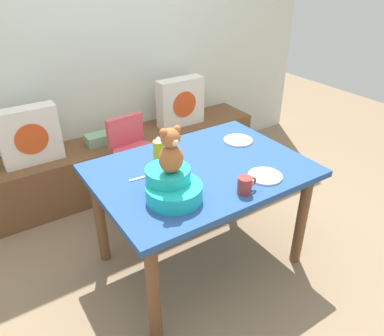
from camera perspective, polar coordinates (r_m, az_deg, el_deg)
The scene contains 15 objects.
ground_plane at distance 2.71m, azimuth 1.19°, elevation -13.64°, with size 8.00×8.00×0.00m, color #8C7256.
back_wall at distance 3.35m, azimuth -13.92°, elevation 19.31°, with size 4.40×0.10×2.60m, color silver.
window_bench at distance 3.46m, azimuth -10.19°, elevation 1.10°, with size 2.60×0.44×0.46m, color brown.
pillow_floral_left at distance 3.07m, azimuth -23.60°, elevation 4.53°, with size 0.44×0.15×0.44m.
pillow_floral_right at distance 3.50m, azimuth -1.78°, elevation 10.03°, with size 0.44×0.15×0.44m.
book_stack at distance 3.27m, azimuth -14.18°, elevation 4.26°, with size 0.20×0.14×0.09m, color #7DAE89.
dining_table at distance 2.32m, azimuth 1.36°, elevation -2.15°, with size 1.28×0.93×0.74m.
highchair at distance 2.94m, azimuth -8.73°, elevation 2.20°, with size 0.34×0.47×0.79m.
infant_seat_teal at distance 1.96m, azimuth -3.08°, elevation -2.82°, with size 0.30×0.33×0.16m.
teddy_bear at distance 1.86m, azimuth -3.24°, elevation 2.54°, with size 0.13×0.12×0.25m.
ketchup_bottle at distance 2.29m, azimuth -5.10°, elevation 2.67°, with size 0.07×0.07×0.18m.
coffee_mug at distance 2.03m, azimuth 8.13°, elevation -2.58°, with size 0.12×0.08×0.09m.
dinner_plate_near at distance 2.61m, azimuth 7.06°, elevation 4.22°, with size 0.20×0.20×0.01m, color white.
dinner_plate_far at distance 2.21m, azimuth 11.10°, elevation -1.22°, with size 0.20×0.20×0.01m, color white.
table_fork at distance 2.18m, azimuth -7.49°, elevation -1.41°, with size 0.02×0.17×0.01m, color silver.
Camera 1 is at (-1.12, -1.61, 1.87)m, focal length 34.88 mm.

